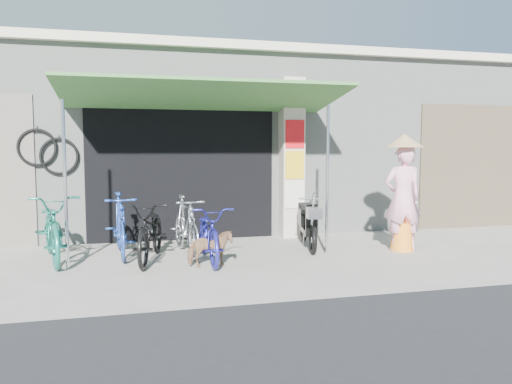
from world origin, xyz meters
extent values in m
plane|color=#9C978D|center=(0.00, 0.00, 0.00)|extent=(80.00, 80.00, 0.00)
cube|color=#959A93|center=(0.00, 5.10, 1.75)|extent=(12.00, 5.00, 3.50)
cube|color=beige|center=(0.00, 5.10, 3.58)|extent=(12.30, 5.30, 0.16)
cube|color=black|center=(-1.20, 2.58, 1.25)|extent=(3.40, 0.06, 2.50)
cube|color=black|center=(-1.20, 2.59, 0.55)|extent=(3.06, 0.04, 1.10)
torus|color=black|center=(-3.30, 2.54, 1.55)|extent=(0.65, 0.05, 0.65)
cylinder|color=silver|center=(-3.30, 2.56, 1.87)|extent=(0.02, 0.02, 0.12)
torus|color=black|center=(-3.65, 2.54, 1.70)|extent=(0.65, 0.05, 0.65)
cylinder|color=silver|center=(-3.65, 2.56, 2.02)|extent=(0.02, 0.02, 0.12)
cube|color=#BFB2A3|center=(0.85, 2.45, 1.50)|extent=(0.42, 0.42, 3.00)
cube|color=red|center=(0.85, 2.23, 1.95)|extent=(0.36, 0.02, 0.52)
cube|color=gold|center=(0.85, 2.23, 1.38)|extent=(0.36, 0.02, 0.52)
cube|color=silver|center=(0.85, 2.23, 0.82)|extent=(0.36, 0.02, 0.50)
cube|color=#366A2F|center=(-0.90, 1.65, 2.55)|extent=(4.60, 1.88, 0.35)
cylinder|color=silver|center=(-3.00, 0.75, 1.18)|extent=(0.05, 0.05, 2.36)
cylinder|color=silver|center=(0.90, 0.75, 1.18)|extent=(0.05, 0.05, 2.36)
cube|color=brown|center=(5.00, 2.59, 1.30)|extent=(2.60, 0.06, 2.60)
imported|color=#186C5A|center=(-3.26, 1.28, 0.51)|extent=(1.08, 2.04, 1.02)
imported|color=#22439C|center=(-2.29, 1.40, 0.50)|extent=(0.60, 1.68, 0.99)
imported|color=black|center=(-1.83, 0.92, 0.46)|extent=(0.96, 1.84, 0.92)
imported|color=#B5B6BA|center=(-1.28, 1.28, 0.47)|extent=(0.64, 1.61, 0.94)
imported|color=navy|center=(-1.00, 0.69, 0.43)|extent=(0.57, 1.63, 0.85)
imported|color=tan|center=(-1.05, 0.31, 0.27)|extent=(0.67, 0.37, 0.54)
torus|color=black|center=(0.68, 0.77, 0.23)|extent=(0.17, 0.47, 0.46)
torus|color=black|center=(0.91, 1.88, 0.23)|extent=(0.17, 0.47, 0.46)
cube|color=black|center=(0.79, 1.33, 0.30)|extent=(0.36, 0.85, 0.09)
cube|color=black|center=(0.86, 1.63, 0.49)|extent=(0.32, 0.52, 0.30)
cube|color=black|center=(0.86, 1.63, 0.68)|extent=(0.31, 0.52, 0.08)
cube|color=black|center=(0.71, 0.94, 0.54)|extent=(0.21, 0.13, 0.49)
cylinder|color=silver|center=(0.68, 0.79, 0.89)|extent=(0.45, 0.12, 0.03)
cube|color=silver|center=(0.65, 0.64, 0.68)|extent=(0.26, 0.22, 0.18)
imported|color=pink|center=(2.22, 0.73, 0.87)|extent=(0.68, 0.49, 1.74)
cone|color=orange|center=(2.22, 0.73, 0.23)|extent=(0.38, 0.38, 0.46)
cone|color=tan|center=(2.22, 0.73, 1.81)|extent=(0.64, 0.64, 0.22)
camera|label=1|loc=(-2.10, -6.60, 1.69)|focal=35.00mm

